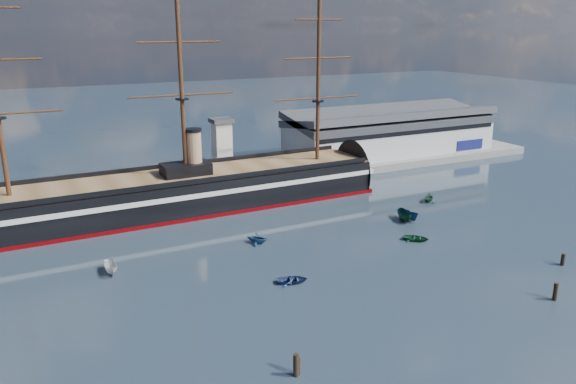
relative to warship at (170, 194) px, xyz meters
name	(u,v)px	position (x,y,z in m)	size (l,w,h in m)	color
ground	(268,231)	(13.69, -20.00, -4.04)	(600.00, 600.00, 0.00)	#2B3B44
quay	(245,181)	(23.69, 16.00, -4.04)	(180.00, 18.00, 2.00)	slate
warehouse	(390,132)	(71.69, 20.00, 3.95)	(63.00, 21.00, 11.60)	#B7BABC
quay_tower	(222,148)	(16.69, 13.00, 5.72)	(5.00, 5.00, 15.00)	silver
warship	(170,194)	(0.00, 0.00, 0.00)	(113.02, 17.89, 53.94)	black
motorboat_a	(112,274)	(-16.92, -26.44, -4.04)	(5.91, 2.17, 2.37)	silver
motorboat_b	(292,283)	(7.56, -42.36, -4.04)	(3.04, 1.21, 1.42)	navy
motorboat_c	(404,221)	(41.01, -27.05, -4.04)	(6.33, 2.32, 2.53)	#11361E
motorboat_d	(257,243)	(9.27, -24.97, -4.04)	(6.32, 2.74, 2.32)	navy
motorboat_e	(416,241)	(36.05, -36.82, -4.04)	(2.96, 1.18, 1.38)	#104025
motorboat_f	(408,220)	(42.01, -26.91, -4.04)	(6.39, 2.34, 2.56)	navy
motorboat_g	(428,202)	(53.81, -19.22, -4.04)	(6.45, 2.79, 2.36)	#1A4027
piling_near_left	(296,376)	(-3.02, -64.02, -4.04)	(0.64, 0.64, 3.54)	black
piling_near_right	(554,300)	(38.96, -64.50, -4.04)	(0.64, 0.64, 3.41)	black
piling_far_right	(562,265)	(50.68, -56.57, -4.04)	(0.64, 0.64, 2.75)	black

